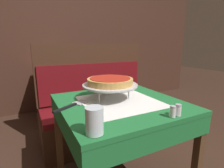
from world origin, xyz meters
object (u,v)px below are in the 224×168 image
object	(u,v)px
dining_table_rear	(58,78)
condiment_caddy	(62,68)
salt_shaker	(173,112)
water_glass_near	(94,121)
pepper_shaker	(178,110)
pizza_pan_stand	(110,86)
pizza_server	(72,105)
napkin_holder	(104,84)
booth_bench	(99,114)
dining_table_front	(120,114)
deep_dish_pizza	(110,81)

from	to	relation	value
dining_table_rear	condiment_caddy	bearing A→B (deg)	5.18
salt_shaker	water_glass_near	bearing A→B (deg)	176.89
pepper_shaker	pizza_pan_stand	bearing A→B (deg)	114.04
pizza_server	napkin_holder	xyz separation A→B (m)	(0.37, 0.31, 0.04)
booth_bench	napkin_holder	distance (m)	0.65
dining_table_front	pepper_shaker	bearing A→B (deg)	-66.11
salt_shaker	condiment_caddy	bearing A→B (deg)	94.82
water_glass_near	dining_table_front	bearing A→B (deg)	46.59
dining_table_front	water_glass_near	xyz separation A→B (m)	(-0.33, -0.35, 0.16)
booth_bench	water_glass_near	size ratio (longest dim) A/B	10.70
pizza_server	pizza_pan_stand	bearing A→B (deg)	4.87
dining_table_rear	pizza_server	world-z (taller)	pizza_server
dining_table_front	pepper_shaker	world-z (taller)	pepper_shaker
dining_table_front	pepper_shaker	size ratio (longest dim) A/B	12.34
pizza_server	water_glass_near	bearing A→B (deg)	-89.75
water_glass_near	condiment_caddy	bearing A→B (deg)	82.42
pepper_shaker	dining_table_front	bearing A→B (deg)	113.89
booth_bench	pepper_shaker	bearing A→B (deg)	-90.24
pizza_pan_stand	deep_dish_pizza	distance (m)	0.03
pizza_server	napkin_holder	distance (m)	0.49
condiment_caddy	dining_table_front	bearing A→B (deg)	-88.22
dining_table_front	booth_bench	xyz separation A→B (m)	(0.17, 0.81, -0.33)
dining_table_front	napkin_holder	xyz separation A→B (m)	(0.04, 0.37, 0.14)
pizza_server	booth_bench	bearing A→B (deg)	56.41
pizza_pan_stand	condiment_caddy	size ratio (longest dim) A/B	2.36
booth_bench	deep_dish_pizza	size ratio (longest dim) A/B	4.05
dining_table_front	water_glass_near	distance (m)	0.50
dining_table_rear	pizza_pan_stand	size ratio (longest dim) A/B	1.88
deep_dish_pizza	pizza_server	bearing A→B (deg)	-175.13
dining_table_rear	water_glass_near	distance (m)	2.07
deep_dish_pizza	dining_table_front	bearing A→B (deg)	-65.29
pizza_server	pepper_shaker	size ratio (longest dim) A/B	3.99
water_glass_near	salt_shaker	world-z (taller)	water_glass_near
dining_table_front	dining_table_rear	world-z (taller)	dining_table_rear
dining_table_rear	condiment_caddy	world-z (taller)	condiment_caddy
deep_dish_pizza	salt_shaker	size ratio (longest dim) A/B	5.10
pizza_server	pepper_shaker	world-z (taller)	pepper_shaker
water_glass_near	napkin_holder	bearing A→B (deg)	62.76
booth_bench	salt_shaker	xyz separation A→B (m)	(-0.05, -1.18, 0.45)
water_glass_near	pepper_shaker	xyz separation A→B (m)	(0.49, -0.02, -0.03)
dining_table_rear	booth_bench	xyz separation A→B (m)	(0.30, -0.90, -0.31)
pizza_pan_stand	salt_shaker	size ratio (longest dim) A/B	6.18
pizza_server	pepper_shaker	xyz separation A→B (m)	(0.49, -0.43, 0.03)
dining_table_rear	salt_shaker	size ratio (longest dim) A/B	11.60
salt_shaker	dining_table_rear	bearing A→B (deg)	96.86
salt_shaker	napkin_holder	xyz separation A→B (m)	(-0.08, 0.74, 0.01)
deep_dish_pizza	pizza_pan_stand	bearing A→B (deg)	-90.00
condiment_caddy	pizza_server	bearing A→B (deg)	-99.45
salt_shaker	pepper_shaker	xyz separation A→B (m)	(0.04, -0.00, 0.00)
dining_table_front	condiment_caddy	xyz separation A→B (m)	(-0.05, 1.72, 0.14)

